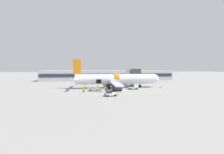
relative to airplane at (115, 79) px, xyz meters
The scene contains 15 objects.
ground_plane 6.01m from the airplane, 75.11° to the right, with size 500.00×500.00×0.00m, color gray.
apron_marking_line 11.70m from the airplane, 81.10° to the right, with size 21.64×0.96×0.01m.
terminal_strip 34.29m from the airplane, 87.79° to the left, with size 76.87×12.67×5.86m.
jet_bridge_stub 10.70m from the airplane, 37.34° to the left, with size 4.01×11.19×6.91m.
airplane is the anchor object (origin of this frame).
baggage_tug_lead 7.23m from the airplane, 36.01° to the right, with size 3.56×2.61×1.62m.
baggage_tug_mid 15.01m from the airplane, 103.79° to the right, with size 3.20×2.37×1.43m.
baggage_cart_loading 9.87m from the airplane, 143.30° to the right, with size 4.36×2.58×1.11m.
ground_crew_loader_a 7.78m from the airplane, 123.09° to the right, with size 0.51×0.50×1.60m.
ground_crew_loader_b 7.17m from the airplane, 154.26° to the right, with size 0.54×0.38×1.55m.
ground_crew_driver 10.70m from the airplane, 124.24° to the right, with size 0.52×0.52×1.63m.
ground_crew_supervisor 11.23m from the airplane, 164.71° to the right, with size 0.58×0.58×1.82m.
ground_crew_helper 13.51m from the airplane, 143.10° to the right, with size 0.59×0.50×1.70m.
safety_cone_nose 17.10m from the airplane, ahead, with size 0.50×0.50×0.71m.
safety_cone_engine_left 13.68m from the airplane, 95.67° to the right, with size 0.45×0.45×0.74m.
Camera 1 is at (-9.14, -43.92, 7.06)m, focal length 22.00 mm.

